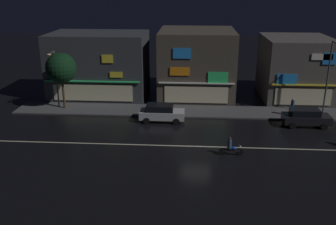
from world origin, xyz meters
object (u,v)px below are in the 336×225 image
at_px(parked_car_trailing, 162,113).
at_px(traffic_cone, 283,119).
at_px(streetlamp_mid, 329,72).
at_px(motorcycle_lead, 231,148).
at_px(pedestrian_on_sidewalk, 292,107).
at_px(parked_car_near_kerb, 306,117).
at_px(streetlamp_west, 55,74).

bearing_deg(parked_car_trailing, traffic_cone, 2.61).
xyz_separation_m(streetlamp_mid, traffic_cone, (-4.44, -2.19, -4.19)).
height_order(parked_car_trailing, motorcycle_lead, parked_car_trailing).
height_order(motorcycle_lead, traffic_cone, motorcycle_lead).
bearing_deg(streetlamp_mid, pedestrian_on_sidewalk, -170.35).
bearing_deg(parked_car_near_kerb, streetlamp_west, 172.05).
height_order(streetlamp_west, parked_car_near_kerb, streetlamp_west).
height_order(streetlamp_mid, pedestrian_on_sidewalk, streetlamp_mid).
bearing_deg(parked_car_trailing, parked_car_near_kerb, -1.48).
bearing_deg(pedestrian_on_sidewalk, parked_car_near_kerb, -81.34).
xyz_separation_m(parked_car_near_kerb, traffic_cone, (-1.80, 0.89, -0.59)).
relative_size(parked_car_near_kerb, motorcycle_lead, 2.26).
height_order(streetlamp_west, pedestrian_on_sidewalk, streetlamp_west).
relative_size(streetlamp_west, parked_car_near_kerb, 1.40).
bearing_deg(pedestrian_on_sidewalk, motorcycle_lead, -132.16).
xyz_separation_m(parked_car_trailing, traffic_cone, (11.76, 0.54, -0.59)).
bearing_deg(streetlamp_mid, traffic_cone, -153.80).
distance_m(motorcycle_lead, traffic_cone, 9.68).
bearing_deg(pedestrian_on_sidewalk, streetlamp_mid, 3.96).
relative_size(streetlamp_west, pedestrian_on_sidewalk, 3.42).
distance_m(pedestrian_on_sidewalk, parked_car_near_kerb, 2.60).
relative_size(streetlamp_mid, motorcycle_lead, 3.88).
distance_m(streetlamp_west, parked_car_near_kerb, 25.31).
distance_m(streetlamp_mid, parked_car_trailing, 16.82).
bearing_deg(streetlamp_west, streetlamp_mid, -0.84).
xyz_separation_m(streetlamp_mid, pedestrian_on_sidewalk, (-3.29, -0.56, -3.52)).
xyz_separation_m(parked_car_near_kerb, motorcycle_lead, (-7.58, -6.87, -0.24)).
xyz_separation_m(pedestrian_on_sidewalk, traffic_cone, (-1.16, -1.63, -0.68)).
xyz_separation_m(pedestrian_on_sidewalk, motorcycle_lead, (-6.94, -9.39, -0.32)).
height_order(pedestrian_on_sidewalk, motorcycle_lead, pedestrian_on_sidewalk).
distance_m(streetlamp_west, parked_car_trailing, 12.11).
bearing_deg(parked_car_near_kerb, motorcycle_lead, -137.82).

